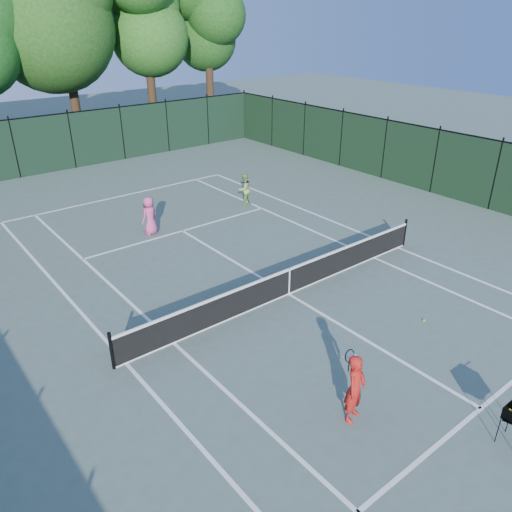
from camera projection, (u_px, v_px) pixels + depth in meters
ground at (289, 294)px, 15.59m from camera, size 90.00×90.00×0.00m
sideline_doubles_left at (126, 363)px, 12.52m from camera, size 0.10×23.77×0.01m
sideline_doubles_right at (398, 248)px, 18.66m from camera, size 0.10×23.77×0.01m
sideline_singles_left at (174, 343)px, 13.28m from camera, size 0.10×23.77×0.01m
sideline_singles_right at (374, 258)px, 17.89m from camera, size 0.10×23.77×0.01m
baseline_far at (123, 196)px, 23.93m from camera, size 10.97×0.10×0.01m
service_line_near at (481, 408)px, 11.09m from camera, size 8.23×0.10×0.01m
service_line_far at (182, 231)px, 20.08m from camera, size 8.23×0.10×0.01m
center_service_line at (289, 294)px, 15.59m from camera, size 0.10×12.80×0.01m
tennis_net at (289, 281)px, 15.38m from camera, size 11.69×0.09×1.06m
fence_far at (72, 141)px, 27.56m from camera, size 24.00×0.05×3.00m
fence_right at (495, 177)px, 21.64m from camera, size 0.05×36.00×3.00m
tree_4 at (144, 8)px, 31.08m from camera, size 6.20×6.20×12.97m
tree_5 at (207, 15)px, 34.42m from camera, size 5.80×5.80×12.23m
coach at (355, 388)px, 10.50m from camera, size 0.81×0.81×1.62m
player_pink at (150, 216)px, 19.51m from camera, size 0.87×0.71×1.53m
player_green at (244, 189)px, 22.50m from camera, size 0.78×0.64×1.46m
loose_ball_midcourt at (424, 321)px, 14.19m from camera, size 0.07×0.07×0.07m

